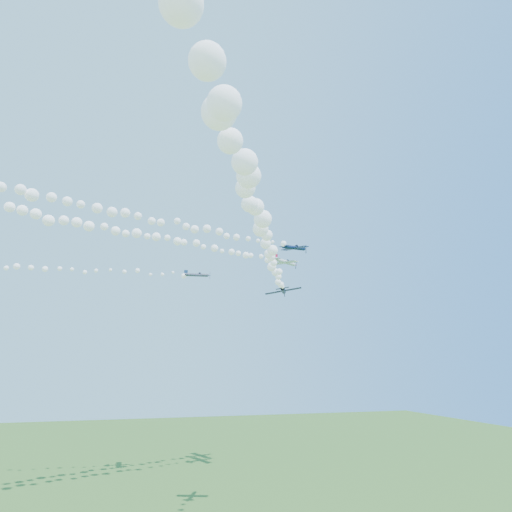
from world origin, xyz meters
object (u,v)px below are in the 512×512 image
object	(u,v)px
plane_white	(285,262)
plane_navy	(294,248)
plane_grey	(197,275)
plane_black	(283,290)

from	to	relation	value
plane_white	plane_navy	distance (m)	7.19
plane_navy	plane_grey	xyz separation A→B (m)	(-22.48, 3.74, -7.19)
plane_white	plane_black	world-z (taller)	plane_white
plane_black	plane_white	bearing A→B (deg)	1.63
plane_grey	plane_white	bearing A→B (deg)	10.91
plane_navy	plane_black	xyz separation A→B (m)	(-11.21, -23.04, -14.74)
plane_navy	plane_black	distance (m)	29.56
plane_white	plane_grey	distance (m)	23.47
plane_grey	plane_navy	bearing A→B (deg)	-6.58
plane_white	plane_grey	xyz separation A→B (m)	(-22.63, -3.20, -5.34)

